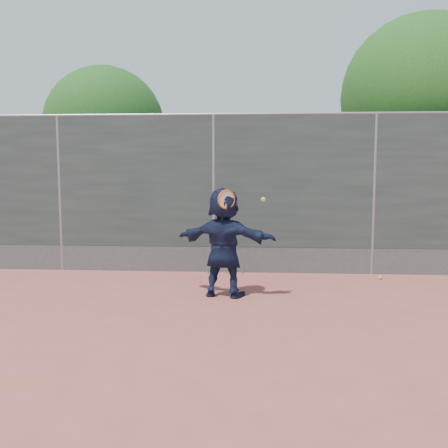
{
  "coord_description": "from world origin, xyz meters",
  "views": [
    {
      "loc": [
        0.83,
        -5.95,
        1.98
      ],
      "look_at": [
        0.32,
        1.68,
        1.14
      ],
      "focal_mm": 40.0,
      "sensor_mm": 36.0,
      "label": 1
    }
  ],
  "objects": [
    {
      "name": "swing_action",
      "position": [
        0.42,
        1.49,
        1.51
      ],
      "size": [
        0.72,
        0.18,
        0.51
      ],
      "color": "#EA5516",
      "rests_on": "ground"
    },
    {
      "name": "player",
      "position": [
        0.32,
        1.68,
        0.85
      ],
      "size": [
        1.65,
        0.84,
        1.7
      ],
      "primitive_type": "imported",
      "rotation": [
        0.0,
        0.0,
        2.92
      ],
      "color": "#141C38",
      "rests_on": "ground"
    },
    {
      "name": "ground",
      "position": [
        0.0,
        0.0,
        0.0
      ],
      "size": [
        80.0,
        80.0,
        0.0
      ],
      "primitive_type": "plane",
      "color": "#9E4C42",
      "rests_on": "ground"
    },
    {
      "name": "tree_right",
      "position": [
        4.68,
        5.75,
        3.49
      ],
      "size": [
        3.78,
        3.6,
        5.39
      ],
      "color": "#382314",
      "rests_on": "ground"
    },
    {
      "name": "weed_clump",
      "position": [
        0.29,
        3.38,
        0.13
      ],
      "size": [
        0.68,
        0.07,
        0.3
      ],
      "color": "#387226",
      "rests_on": "ground"
    },
    {
      "name": "fence",
      "position": [
        -0.0,
        3.5,
        1.58
      ],
      "size": [
        20.0,
        0.06,
        3.03
      ],
      "color": "#38423D",
      "rests_on": "ground"
    },
    {
      "name": "ball_ground",
      "position": [
        3.05,
        3.04,
        0.03
      ],
      "size": [
        0.07,
        0.07,
        0.07
      ],
      "primitive_type": "sphere",
      "color": "#B1D72F",
      "rests_on": "ground"
    },
    {
      "name": "tree_left",
      "position": [
        -2.85,
        6.55,
        2.94
      ],
      "size": [
        3.15,
        3.0,
        4.53
      ],
      "color": "#382314",
      "rests_on": "ground"
    }
  ]
}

